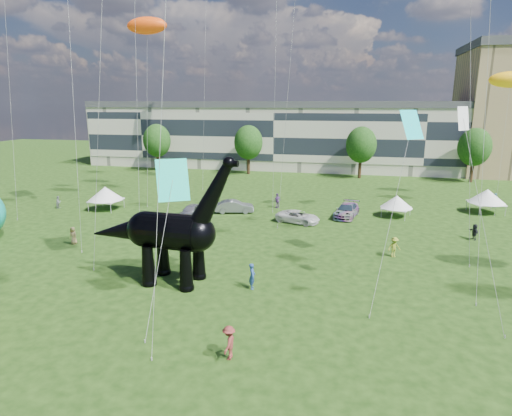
# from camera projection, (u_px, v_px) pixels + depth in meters

# --- Properties ---
(ground) EXTENTS (220.00, 220.00, 0.00)m
(ground) POSITION_uv_depth(u_px,v_px,m) (234.00, 317.00, 26.42)
(ground) COLOR #16330C
(ground) RESTS_ON ground
(terrace_row) EXTENTS (78.00, 11.00, 12.00)m
(terrace_row) POSITION_uv_depth(u_px,v_px,m) (278.00, 138.00, 85.39)
(terrace_row) COLOR beige
(terrace_row) RESTS_ON ground
(tree_far_left) EXTENTS (5.20, 5.20, 9.44)m
(tree_far_left) POSITION_uv_depth(u_px,v_px,m) (157.00, 138.00, 81.49)
(tree_far_left) COLOR #382314
(tree_far_left) RESTS_ON ground
(tree_mid_left) EXTENTS (5.20, 5.20, 9.44)m
(tree_mid_left) POSITION_uv_depth(u_px,v_px,m) (248.00, 140.00, 77.65)
(tree_mid_left) COLOR #382314
(tree_mid_left) RESTS_ON ground
(tree_mid_right) EXTENTS (5.20, 5.20, 9.44)m
(tree_mid_right) POSITION_uv_depth(u_px,v_px,m) (361.00, 142.00, 73.38)
(tree_mid_right) COLOR #382314
(tree_mid_right) RESTS_ON ground
(tree_far_right) EXTENTS (5.20, 5.20, 9.44)m
(tree_far_right) POSITION_uv_depth(u_px,v_px,m) (475.00, 144.00, 69.54)
(tree_far_right) COLOR #382314
(tree_far_right) RESTS_ON ground
(dinosaur_sculpture) EXTENTS (12.00, 3.46, 9.80)m
(dinosaur_sculpture) POSITION_uv_depth(u_px,v_px,m) (166.00, 233.00, 30.95)
(dinosaur_sculpture) COLOR black
(dinosaur_sculpture) RESTS_ON ground
(car_silver) EXTENTS (2.15, 4.45, 1.46)m
(car_silver) POSITION_uv_depth(u_px,v_px,m) (191.00, 211.00, 49.37)
(car_silver) COLOR #BBBBC0
(car_silver) RESTS_ON ground
(car_grey) EXTENTS (4.90, 2.75, 1.53)m
(car_grey) POSITION_uv_depth(u_px,v_px,m) (234.00, 207.00, 51.21)
(car_grey) COLOR gray
(car_grey) RESTS_ON ground
(car_white) EXTENTS (5.26, 3.50, 1.34)m
(car_white) POSITION_uv_depth(u_px,v_px,m) (298.00, 217.00, 46.94)
(car_white) COLOR white
(car_white) RESTS_ON ground
(car_dark) EXTENTS (3.23, 5.72, 1.56)m
(car_dark) POSITION_uv_depth(u_px,v_px,m) (347.00, 210.00, 49.29)
(car_dark) COLOR #595960
(car_dark) RESTS_ON ground
(gazebo_near) EXTENTS (4.54, 4.54, 2.50)m
(gazebo_near) POSITION_uv_depth(u_px,v_px,m) (397.00, 202.00, 49.21)
(gazebo_near) COLOR white
(gazebo_near) RESTS_ON ground
(gazebo_far) EXTENTS (4.99, 4.99, 2.90)m
(gazebo_far) POSITION_uv_depth(u_px,v_px,m) (487.00, 196.00, 50.83)
(gazebo_far) COLOR white
(gazebo_far) RESTS_ON ground
(gazebo_left) EXTENTS (4.16, 4.16, 2.88)m
(gazebo_left) POSITION_uv_depth(u_px,v_px,m) (105.00, 194.00, 52.39)
(gazebo_left) COLOR white
(gazebo_left) RESTS_ON ground
(visitors) EXTENTS (54.04, 39.79, 1.89)m
(visitors) POSITION_uv_depth(u_px,v_px,m) (264.00, 235.00, 39.69)
(visitors) COLOR black
(visitors) RESTS_ON ground
(kites) EXTENTS (64.36, 49.37, 31.15)m
(kites) POSITION_uv_depth(u_px,v_px,m) (366.00, 33.00, 38.93)
(kites) COLOR #F63710
(kites) RESTS_ON ground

